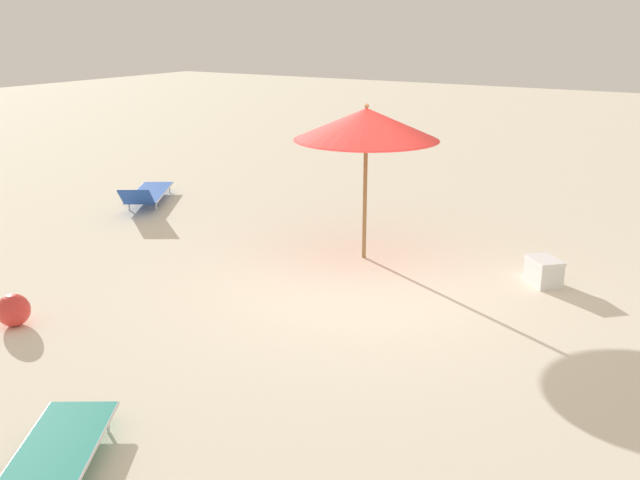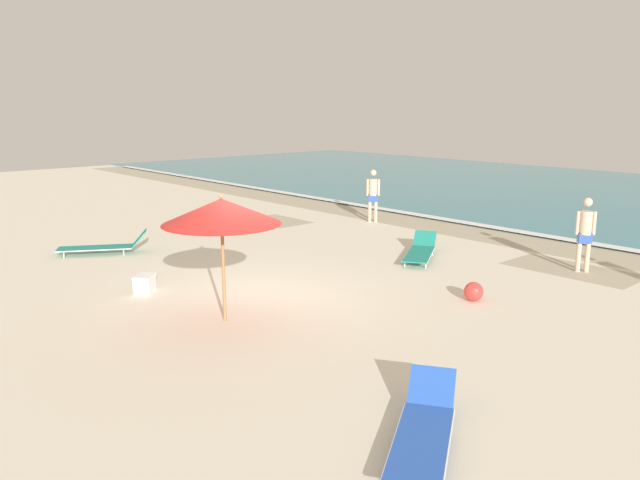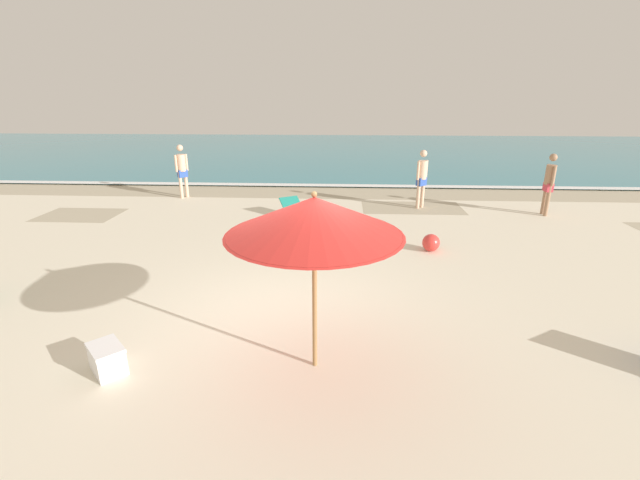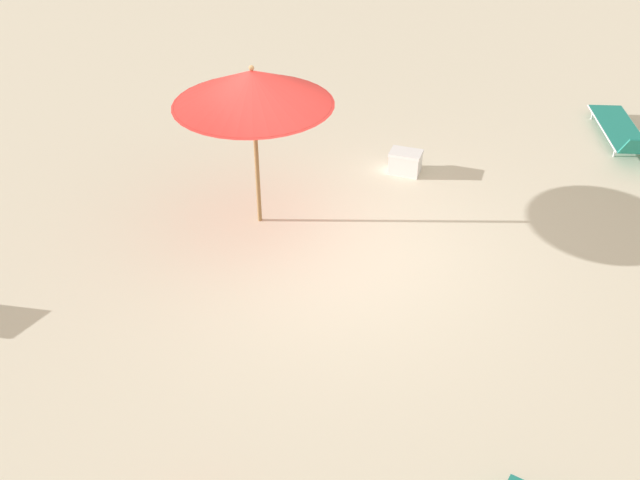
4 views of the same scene
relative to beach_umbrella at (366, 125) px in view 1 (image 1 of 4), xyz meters
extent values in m
cube|color=beige|center=(-0.54, 0.99, -2.10)|extent=(60.00, 60.00, 0.16)
cylinder|color=#9E7547|center=(0.00, 0.00, -1.00)|extent=(0.06, 0.06, 2.02)
cone|color=red|center=(0.00, 0.00, 0.01)|extent=(2.12, 2.12, 0.46)
cylinder|color=#A4221E|center=(0.00, 0.00, -0.21)|extent=(2.06, 2.06, 0.01)
sphere|color=#9E7547|center=(0.00, 0.00, 0.27)|extent=(0.07, 0.07, 0.07)
cube|color=#1E8475|center=(-0.53, 6.14, -1.84)|extent=(1.48, 1.87, 0.03)
cylinder|color=silver|center=(-0.78, 5.98, -1.84)|extent=(1.00, 1.57, 0.03)
cylinder|color=silver|center=(-0.28, 6.30, -1.84)|extent=(1.00, 1.57, 0.03)
cylinder|color=silver|center=(-0.37, 5.40, -1.94)|extent=(0.03, 0.03, 0.16)
cylinder|color=silver|center=(0.07, 5.67, -1.94)|extent=(0.03, 0.03, 0.16)
cube|color=blue|center=(5.28, -0.86, -1.84)|extent=(1.47, 1.83, 0.03)
cylinder|color=silver|center=(5.02, -1.02, -1.84)|extent=(0.99, 1.53, 0.03)
cylinder|color=silver|center=(5.53, -0.70, -1.84)|extent=(0.99, 1.53, 0.03)
cube|color=blue|center=(4.68, 0.07, -1.67)|extent=(0.72, 0.68, 0.37)
cylinder|color=silver|center=(5.44, -1.59, -1.94)|extent=(0.03, 0.03, 0.16)
cylinder|color=silver|center=(5.87, -1.31, -1.94)|extent=(0.03, 0.03, 0.16)
cylinder|color=silver|center=(4.69, -0.41, -1.94)|extent=(0.03, 0.03, 0.16)
cylinder|color=silver|center=(5.12, -0.14, -1.94)|extent=(0.03, 0.03, 0.16)
sphere|color=red|center=(2.32, 4.38, -1.82)|extent=(0.39, 0.39, 0.39)
cube|color=white|center=(-2.62, -0.28, -1.86)|extent=(0.58, 0.58, 0.32)
cube|color=white|center=(-2.62, -0.28, -1.67)|extent=(0.60, 0.60, 0.05)
camera|label=1|loc=(-4.81, 9.08, 1.45)|focal=40.00mm
camera|label=2|loc=(9.23, -5.88, 1.84)|focal=35.00mm
camera|label=3|loc=(0.32, -4.75, 1.37)|focal=24.00mm
camera|label=4|loc=(3.08, 8.12, 3.54)|focal=40.00mm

